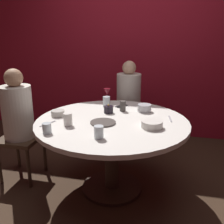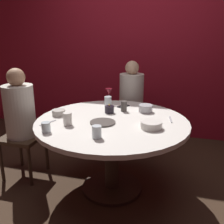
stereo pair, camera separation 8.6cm
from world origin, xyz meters
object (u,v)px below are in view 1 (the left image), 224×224
(seated_diner_left, at_px, (18,114))
(bowl_serving_large, at_px, (144,108))
(wine_glass, at_px, (107,93))
(bowl_small_white, at_px, (152,124))
(bowl_salad_center, at_px, (58,113))
(cup_near_candle, at_px, (47,128))
(cup_center_front, at_px, (123,106))
(dining_table, at_px, (112,134))
(cup_far_edge, at_px, (68,119))
(seated_diner_back, at_px, (129,97))
(dinner_plate, at_px, (103,122))
(cup_by_left_diner, at_px, (106,102))
(cell_phone, at_px, (122,106))
(cup_by_right_diner, at_px, (99,132))
(candle_holder, at_px, (109,109))

(seated_diner_left, relative_size, bowl_serving_large, 8.36)
(wine_glass, relative_size, bowl_small_white, 0.95)
(bowl_salad_center, bearing_deg, cup_near_candle, -76.59)
(bowl_salad_center, distance_m, cup_center_front, 0.67)
(dining_table, xyz_separation_m, cup_far_edge, (-0.35, -0.22, 0.19))
(seated_diner_back, xyz_separation_m, wine_glass, (-0.19, -0.40, 0.14))
(dining_table, distance_m, bowl_small_white, 0.43)
(wine_glass, bearing_deg, dinner_plate, -79.14)
(dining_table, height_order, wine_glass, wine_glass)
(seated_diner_back, relative_size, cup_by_left_diner, 10.19)
(cup_far_edge, bearing_deg, bowl_salad_center, 132.09)
(bowl_serving_large, relative_size, cup_far_edge, 1.26)
(cup_near_candle, relative_size, cup_far_edge, 0.77)
(seated_diner_left, xyz_separation_m, wine_glass, (0.81, 0.55, 0.14))
(seated_diner_back, distance_m, cup_near_candle, 1.45)
(dining_table, height_order, cup_far_edge, cup_far_edge)
(cup_near_candle, bearing_deg, bowl_serving_large, 47.48)
(cup_far_edge, bearing_deg, seated_diner_back, 73.47)
(cup_near_candle, bearing_deg, cell_phone, 63.74)
(wine_glass, bearing_deg, bowl_salad_center, -123.19)
(cup_by_right_diner, xyz_separation_m, cup_center_front, (0.05, 0.74, 0.00))
(seated_diner_back, distance_m, cup_by_right_diner, 1.38)
(dinner_plate, height_order, cup_center_front, cup_center_front)
(bowl_small_white, xyz_separation_m, cup_by_right_diner, (-0.38, -0.32, 0.02))
(wine_glass, distance_m, cup_by_right_diner, 1.00)
(bowl_small_white, relative_size, cup_by_left_diner, 1.59)
(wine_glass, height_order, cup_near_candle, wine_glass)
(seated_diner_back, distance_m, bowl_serving_large, 0.66)
(candle_holder, xyz_separation_m, cup_center_front, (0.13, 0.09, 0.02))
(seated_diner_left, height_order, dinner_plate, seated_diner_left)
(bowl_small_white, bearing_deg, bowl_serving_large, 104.14)
(seated_diner_left, relative_size, cell_phone, 8.47)
(bowl_serving_large, distance_m, cup_by_left_diner, 0.43)
(cup_center_front, bearing_deg, dinner_plate, -104.44)
(seated_diner_left, distance_m, cup_by_left_diner, 0.93)
(cell_phone, distance_m, cup_by_left_diner, 0.18)
(bowl_serving_large, relative_size, bowl_small_white, 0.77)
(seated_diner_left, height_order, cell_phone, seated_diner_left)
(bowl_serving_large, bearing_deg, cup_far_edge, -137.28)
(cup_near_candle, bearing_deg, dinner_plate, 40.91)
(seated_diner_left, xyz_separation_m, seated_diner_back, (0.99, 0.94, -0.00))
(dinner_plate, distance_m, cup_by_right_diner, 0.34)
(seated_diner_left, bearing_deg, cup_by_left_diner, 26.38)
(cup_center_front, bearing_deg, cup_by_right_diner, -93.80)
(dining_table, xyz_separation_m, wine_glass, (-0.19, 0.55, 0.27))
(cell_phone, bearing_deg, seated_diner_left, -125.08)
(bowl_serving_large, height_order, cup_by_right_diner, cup_by_right_diner)
(cup_near_candle, bearing_deg, cup_far_edge, 64.99)
(wine_glass, xyz_separation_m, bowl_serving_large, (0.45, -0.21, -0.09))
(cup_near_candle, xyz_separation_m, cup_by_right_diner, (0.44, -0.00, 0.01))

